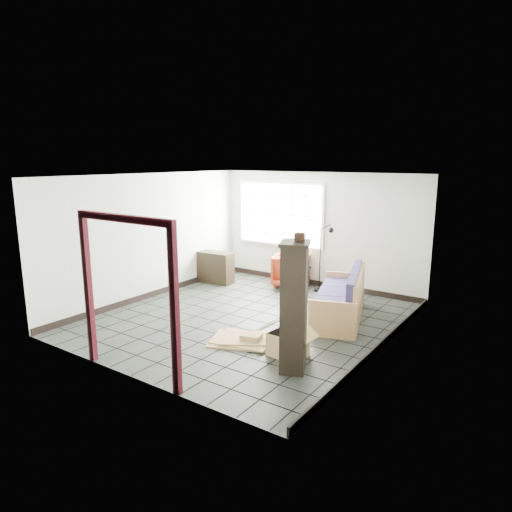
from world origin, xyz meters
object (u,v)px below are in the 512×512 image
Objects in this scene: futon_sofa at (343,301)px; side_table at (297,270)px; tall_shelf at (294,306)px; armchair at (292,269)px.

side_table is at bearing 123.12° from futon_sofa.
futon_sofa is at bearing 73.62° from tall_shelf.
tall_shelf is (0.30, -2.32, 0.59)m from futon_sofa.
futon_sofa is at bearing 126.11° from armchair.
armchair is at bearing 125.45° from futon_sofa.
tall_shelf is at bearing -100.93° from futon_sofa.
armchair is 0.15m from side_table.
tall_shelf is (2.19, -3.71, 0.52)m from armchair.
futon_sofa reaches higher than armchair.
armchair is 0.44× the size of tall_shelf.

